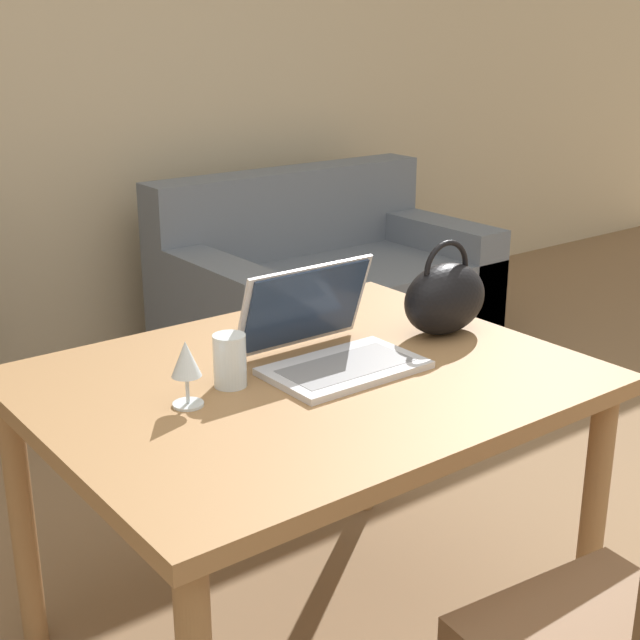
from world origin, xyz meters
TOP-DOWN VIEW (x-y plane):
  - dining_table at (-0.05, 0.76)m, footprint 1.20×0.95m
  - couch at (1.26, 2.39)m, footprint 1.46×0.84m
  - laptop at (0.03, 0.79)m, footprint 0.36×0.30m
  - drinking_glass at (-0.22, 0.81)m, footprint 0.07×0.07m
  - wine_glass at (-0.35, 0.77)m, footprint 0.07×0.07m
  - handbag at (0.39, 0.77)m, footprint 0.24×0.15m

SIDE VIEW (x-z plane):
  - couch at x=1.26m, z-range -0.13..0.69m
  - dining_table at x=-0.05m, z-range 0.28..1.01m
  - drinking_glass at x=-0.22m, z-range 0.73..0.84m
  - laptop at x=0.03m, z-range 0.68..0.90m
  - handbag at x=0.39m, z-range 0.70..0.94m
  - wine_glass at x=-0.35m, z-range 0.75..0.89m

